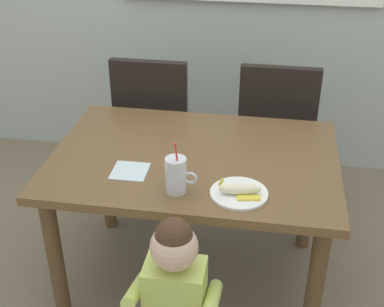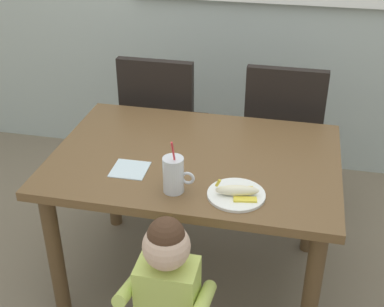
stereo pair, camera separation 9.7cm
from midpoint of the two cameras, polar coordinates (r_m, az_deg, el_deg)
The scene contains 9 objects.
ground_plane at distance 2.74m, azimuth 1.35°, elevation -13.61°, with size 24.00×24.00×0.00m, color #7A6B56.
dining_table at distance 2.36m, azimuth 1.53°, elevation -2.44°, with size 1.27×0.89×0.73m.
dining_chair_left at distance 3.04m, azimuth -2.38°, elevation 3.52°, with size 0.44×0.44×0.96m.
dining_chair_right at distance 2.98m, azimuth 10.89°, elevation 2.39°, with size 0.44×0.44×0.96m.
toddler_standing at distance 1.94m, azimuth -1.24°, elevation -14.77°, with size 0.33×0.24×0.84m.
milk_cup at distance 2.03m, azimuth -0.66°, elevation -2.58°, with size 0.13×0.09×0.25m.
snack_plate at distance 2.04m, azimuth 6.27°, elevation -4.57°, with size 0.23×0.23×0.01m, color white.
peeled_banana at distance 2.02m, azimuth 6.45°, elevation -4.14°, with size 0.18×0.12×0.07m.
paper_napkin at distance 2.21m, azimuth -5.65°, elevation -1.78°, with size 0.15×0.15×0.00m, color silver.
Camera 2 is at (0.41, -1.95, 1.89)m, focal length 48.25 mm.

